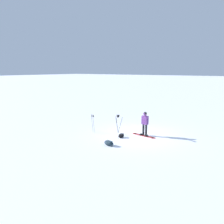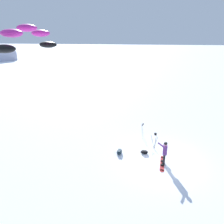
{
  "view_description": "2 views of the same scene",
  "coord_description": "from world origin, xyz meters",
  "views": [
    {
      "loc": [
        -6.93,
        12.95,
        4.41
      ],
      "look_at": [
        0.63,
        2.16,
        1.86
      ],
      "focal_mm": 35.53,
      "sensor_mm": 36.0,
      "label": 1
    },
    {
      "loc": [
        -11.86,
        1.67,
        7.96
      ],
      "look_at": [
        0.56,
        3.46,
        3.06
      ],
      "focal_mm": 32.33,
      "sensor_mm": 36.0,
      "label": 2
    }
  ],
  "objects": [
    {
      "name": "gear_bag_small",
      "position": [
        0.6,
        1.15,
        0.13
      ],
      "size": [
        0.32,
        0.53,
        0.24
      ],
      "color": "black",
      "rests_on": "ground_plane"
    },
    {
      "name": "ground_plane",
      "position": [
        0.0,
        0.0,
        0.0
      ],
      "size": [
        300.0,
        300.0,
        0.0
      ],
      "primitive_type": "plane",
      "color": "white"
    },
    {
      "name": "snowboard",
      "position": [
        -0.45,
        -0.02,
        0.02
      ],
      "size": [
        1.79,
        0.46,
        0.1
      ],
      "color": "#B23333",
      "rests_on": "ground_plane"
    },
    {
      "name": "gear_bag_large",
      "position": [
        0.34,
        2.9,
        0.15
      ],
      "size": [
        0.71,
        0.42,
        0.28
      ],
      "color": "#192833",
      "rests_on": "ground_plane"
    },
    {
      "name": "ski_poles",
      "position": [
        2.87,
        1.31,
        0.83
      ],
      "size": [
        0.27,
        0.23,
        1.27
      ],
      "color": "gray",
      "rests_on": "ground_plane"
    },
    {
      "name": "snowboarder",
      "position": [
        -0.48,
        -0.08,
        1.0
      ],
      "size": [
        0.47,
        0.67,
        1.67
      ],
      "color": "black",
      "rests_on": "ground_plane"
    },
    {
      "name": "camera_tripod",
      "position": [
        1.33,
        0.43,
        0.93
      ],
      "size": [
        0.57,
        0.47,
        1.3
      ],
      "color": "#262628",
      "rests_on": "ground_plane"
    }
  ]
}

